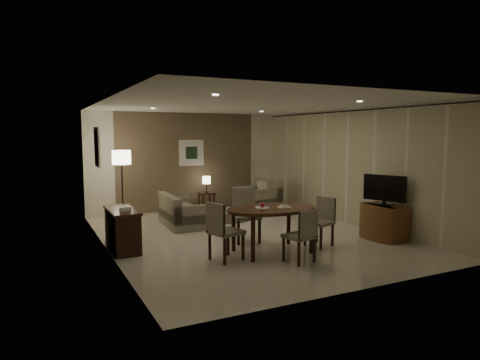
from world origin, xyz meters
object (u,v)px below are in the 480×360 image
chair_near (299,235)px  chair_right (319,222)px  side_table (207,202)px  floor_lamp (122,186)px  dining_table (272,230)px  armchair (257,197)px  console_desk (122,230)px  chair_left (226,231)px  tv_cabinet (384,222)px  sofa (182,210)px  chair_far (246,216)px

chair_near → chair_right: (0.93, 0.70, 0.01)m
side_table → floor_lamp: size_ratio=0.30×
dining_table → side_table: bearing=83.4°
armchair → console_desk: bearing=-70.3°
console_desk → chair_left: 2.02m
tv_cabinet → chair_right: chair_right is taller
floor_lamp → tv_cabinet: bearing=-43.0°
dining_table → sofa: dining_table is taller
dining_table → chair_right: bearing=-0.6°
console_desk → tv_cabinet: 5.11m
tv_cabinet → armchair: armchair is taller
dining_table → chair_near: 0.72m
side_table → floor_lamp: floor_lamp is taller
chair_near → side_table: bearing=-105.6°
dining_table → sofa: size_ratio=1.10×
tv_cabinet → floor_lamp: bearing=137.0°
tv_cabinet → armchair: (-0.93, 3.64, 0.10)m
floor_lamp → side_table: bearing=11.8°
side_table → chair_far: bearing=-99.4°
dining_table → floor_lamp: floor_lamp is taller
chair_left → armchair: 4.37m
chair_left → floor_lamp: floor_lamp is taller
sofa → armchair: bearing=-72.7°
chair_left → floor_lamp: (-0.92, 4.01, 0.37)m
armchair → tv_cabinet: bearing=5.6°
dining_table → floor_lamp: bearing=115.3°
dining_table → chair_far: 0.88m
chair_far → console_desk: bearing=-179.0°
tv_cabinet → chair_far: (-2.59, 1.03, 0.17)m
armchair → chair_left: bearing=-44.1°
chair_far → side_table: bearing=93.2°
console_desk → dining_table: (2.37, -1.34, 0.02)m
chair_right → chair_far: bearing=-145.8°
chair_near → sofa: bearing=-88.3°
chair_far → side_table: (0.59, 3.55, -0.27)m
chair_left → chair_right: chair_left is taller
sofa → armchair: armchair is taller
tv_cabinet → chair_near: 2.49m
chair_left → floor_lamp: bearing=-1.9°
chair_left → chair_right: 1.96m
chair_near → chair_far: (-0.16, 1.58, 0.08)m
chair_far → chair_right: chair_far is taller
console_desk → floor_lamp: bearing=78.8°
chair_far → armchair: size_ratio=1.04×
tv_cabinet → chair_right: 1.51m
dining_table → chair_far: chair_far is taller
console_desk → armchair: (3.96, 2.14, 0.07)m
dining_table → chair_far: size_ratio=1.64×
console_desk → chair_right: size_ratio=1.32×
console_desk → side_table: size_ratio=2.35×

